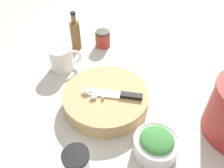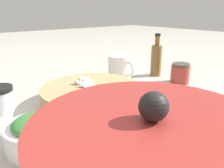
# 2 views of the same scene
# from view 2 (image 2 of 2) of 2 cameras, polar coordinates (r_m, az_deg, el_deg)

# --- Properties ---
(ground_plane) EXTENTS (5.00, 5.00, 0.00)m
(ground_plane) POSITION_cam_2_polar(r_m,az_deg,el_deg) (0.65, 1.74, -5.43)
(ground_plane) COLOR #B2ADA3
(cutting_board) EXTENTS (0.29, 0.29, 0.05)m
(cutting_board) POSITION_cam_2_polar(r_m,az_deg,el_deg) (0.65, -5.35, -2.98)
(cutting_board) COLOR tan
(cutting_board) RESTS_ON ground_plane
(chef_knife) EXTENTS (0.10, 0.20, 0.01)m
(chef_knife) POSITION_cam_2_polar(r_m,az_deg,el_deg) (0.60, -5.27, -1.44)
(chef_knife) COLOR black
(chef_knife) RESTS_ON cutting_board
(garlic_cloves) EXTENTS (0.06, 0.07, 0.01)m
(garlic_cloves) POSITION_cam_2_polar(r_m,az_deg,el_deg) (0.67, -8.14, 0.83)
(garlic_cloves) COLOR silver
(garlic_cloves) RESTS_ON cutting_board
(herb_bowl) EXTENTS (0.13, 0.13, 0.07)m
(herb_bowl) POSITION_cam_2_polar(r_m,az_deg,el_deg) (0.48, -18.93, -11.84)
(herb_bowl) COLOR white
(herb_bowl) RESTS_ON ground_plane
(spice_jar) EXTENTS (0.07, 0.07, 0.07)m
(spice_jar) POSITION_cam_2_polar(r_m,az_deg,el_deg) (0.67, -27.16, -3.59)
(spice_jar) COLOR silver
(spice_jar) RESTS_ON ground_plane
(coffee_mug) EXTENTS (0.09, 0.13, 0.09)m
(coffee_mug) POSITION_cam_2_polar(r_m,az_deg,el_deg) (0.89, 2.12, 4.49)
(coffee_mug) COLOR white
(coffee_mug) RESTS_ON ground_plane
(honey_jar) EXTENTS (0.07, 0.07, 0.08)m
(honey_jar) POSITION_cam_2_polar(r_m,az_deg,el_deg) (0.87, 17.39, 2.70)
(honey_jar) COLOR #9E3328
(honey_jar) RESTS_ON ground_plane
(oil_bottle) EXTENTS (0.04, 0.04, 0.18)m
(oil_bottle) POSITION_cam_2_polar(r_m,az_deg,el_deg) (0.94, 11.48, 6.36)
(oil_bottle) COLOR brown
(oil_bottle) RESTS_ON ground_plane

